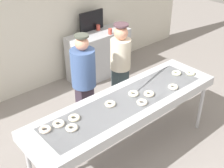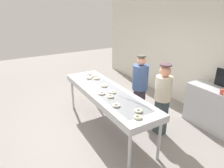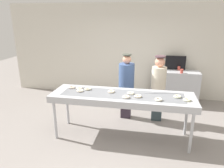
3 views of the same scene
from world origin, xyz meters
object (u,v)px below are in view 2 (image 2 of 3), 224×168
object	(u,v)px
sugar_donut_0	(138,117)
sugar_donut_5	(110,96)
worker_baker	(140,83)
sugar_donut_10	(94,76)
worker_assistant	(163,96)
prep_counter	(216,110)
paper_cup_1	(222,92)
fryer_conveyor	(107,94)
sugar_donut_8	(97,78)
sugar_donut_3	(116,105)
sugar_donut_7	(113,92)
sugar_donut_1	(89,78)
sugar_donut_9	(102,93)
sugar_donut_6	(139,111)
sugar_donut_4	(104,86)
sugar_donut_2	(92,74)

from	to	relation	value
sugar_donut_0	sugar_donut_5	bearing A→B (deg)	179.21
worker_baker	sugar_donut_10	bearing A→B (deg)	25.97
worker_assistant	prep_counter	size ratio (longest dim) A/B	1.19
sugar_donut_0	paper_cup_1	world-z (taller)	paper_cup_1
fryer_conveyor	paper_cup_1	bearing A→B (deg)	54.74
fryer_conveyor	sugar_donut_8	distance (m)	0.76
worker_baker	paper_cup_1	size ratio (longest dim) A/B	14.46
sugar_donut_0	sugar_donut_3	size ratio (longest dim) A/B	1.00
sugar_donut_7	sugar_donut_1	bearing A→B (deg)	-177.06
fryer_conveyor	worker_baker	size ratio (longest dim) A/B	1.77
sugar_donut_8	prep_counter	size ratio (longest dim) A/B	0.10
sugar_donut_3	worker_assistant	bearing A→B (deg)	89.01
sugar_donut_0	prep_counter	distance (m)	2.27
sugar_donut_0	sugar_donut_9	bearing A→B (deg)	-176.50
prep_counter	sugar_donut_3	bearing A→B (deg)	-102.44
fryer_conveyor	sugar_donut_10	world-z (taller)	sugar_donut_10
sugar_donut_7	sugar_donut_10	xyz separation A→B (m)	(-1.11, 0.11, 0.00)
sugar_donut_6	sugar_donut_8	xyz separation A→B (m)	(-1.80, 0.10, 0.00)
sugar_donut_8	sugar_donut_7	bearing A→B (deg)	-5.16
sugar_donut_7	prep_counter	size ratio (longest dim) A/B	0.10
worker_baker	paper_cup_1	distance (m)	1.71
sugar_donut_8	worker_baker	distance (m)	1.06
worker_assistant	prep_counter	bearing A→B (deg)	-124.48
sugar_donut_0	sugar_donut_4	xyz separation A→B (m)	(-1.45, 0.17, 0.00)
sugar_donut_2	sugar_donut_10	xyz separation A→B (m)	(0.17, -0.01, 0.00)
sugar_donut_6	worker_baker	bearing A→B (deg)	140.80
sugar_donut_3	sugar_donut_8	xyz separation A→B (m)	(-1.45, 0.32, 0.00)
sugar_donut_2	sugar_donut_8	size ratio (longest dim) A/B	1.00
fryer_conveyor	sugar_donut_9	world-z (taller)	sugar_donut_9
sugar_donut_0	sugar_donut_3	distance (m)	0.52
worker_baker	worker_assistant	distance (m)	0.75
sugar_donut_5	worker_assistant	world-z (taller)	worker_assistant
prep_counter	worker_assistant	bearing A→B (deg)	-112.30
sugar_donut_8	worker_baker	xyz separation A→B (m)	(0.72, 0.79, -0.05)
sugar_donut_5	sugar_donut_9	distance (m)	0.23
sugar_donut_2	worker_baker	size ratio (longest dim) A/B	0.09
sugar_donut_3	sugar_donut_4	distance (m)	0.97
sugar_donut_9	paper_cup_1	bearing A→B (deg)	59.13
sugar_donut_4	sugar_donut_7	size ratio (longest dim) A/B	1.00
sugar_donut_9	worker_assistant	size ratio (longest dim) A/B	0.09
sugar_donut_6	paper_cup_1	world-z (taller)	paper_cup_1
sugar_donut_3	paper_cup_1	distance (m)	2.21
paper_cup_1	sugar_donut_7	bearing A→B (deg)	-122.45
sugar_donut_6	sugar_donut_1	bearing A→B (deg)	-178.92
sugar_donut_2	sugar_donut_8	xyz separation A→B (m)	(0.37, -0.04, 0.00)
paper_cup_1	sugar_donut_5	bearing A→B (deg)	-117.19
sugar_donut_1	sugar_donut_9	size ratio (longest dim) A/B	1.00
sugar_donut_1	prep_counter	world-z (taller)	sugar_donut_1
fryer_conveyor	sugar_donut_1	xyz separation A→B (m)	(-0.87, -0.01, 0.09)
paper_cup_1	sugar_donut_2	bearing A→B (deg)	-144.72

